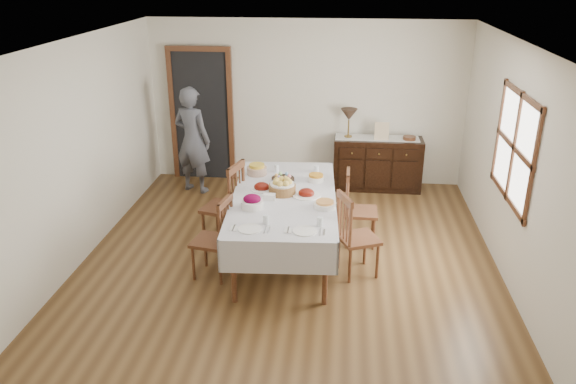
# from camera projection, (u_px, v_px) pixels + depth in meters

# --- Properties ---
(ground) EXTENTS (6.00, 6.00, 0.00)m
(ground) POSITION_uv_depth(u_px,v_px,m) (287.00, 269.00, 6.67)
(ground) COLOR brown
(room_shell) EXTENTS (5.02, 6.02, 2.65)m
(room_shell) POSITION_uv_depth(u_px,v_px,m) (278.00, 125.00, 6.45)
(room_shell) COLOR white
(room_shell) RESTS_ON ground
(dining_table) EXTENTS (1.35, 2.45, 0.82)m
(dining_table) POSITION_uv_depth(u_px,v_px,m) (284.00, 203.00, 6.67)
(dining_table) COLOR silver
(dining_table) RESTS_ON ground
(chair_left_near) EXTENTS (0.48, 0.48, 0.98)m
(chair_left_near) POSITION_uv_depth(u_px,v_px,m) (216.00, 237.00, 6.35)
(chair_left_near) COLOR #59321D
(chair_left_near) RESTS_ON ground
(chair_left_far) EXTENTS (0.56, 0.56, 1.10)m
(chair_left_far) POSITION_uv_depth(u_px,v_px,m) (226.00, 204.00, 7.07)
(chair_left_far) COLOR #59321D
(chair_left_far) RESTS_ON ground
(chair_right_near) EXTENTS (0.55, 0.55, 1.01)m
(chair_right_near) POSITION_uv_depth(u_px,v_px,m) (355.00, 234.00, 6.38)
(chair_right_near) COLOR #59321D
(chair_right_near) RESTS_ON ground
(chair_right_far) EXTENTS (0.41, 0.41, 0.98)m
(chair_right_far) POSITION_uv_depth(u_px,v_px,m) (357.00, 207.00, 7.12)
(chair_right_far) COLOR #59321D
(chair_right_far) RESTS_ON ground
(sideboard) EXTENTS (1.38, 0.50, 0.83)m
(sideboard) POSITION_uv_depth(u_px,v_px,m) (377.00, 164.00, 8.91)
(sideboard) COLOR black
(sideboard) RESTS_ON ground
(person) EXTENTS (0.64, 0.52, 1.78)m
(person) POSITION_uv_depth(u_px,v_px,m) (192.00, 137.00, 8.64)
(person) COLOR #52545F
(person) RESTS_ON ground
(bread_basket) EXTENTS (0.32, 0.32, 0.19)m
(bread_basket) POSITION_uv_depth(u_px,v_px,m) (282.00, 187.00, 6.67)
(bread_basket) COLOR brown
(bread_basket) RESTS_ON dining_table
(egg_basket) EXTENTS (0.29, 0.29, 0.11)m
(egg_basket) POSITION_uv_depth(u_px,v_px,m) (283.00, 179.00, 7.05)
(egg_basket) COLOR black
(egg_basket) RESTS_ON dining_table
(ham_platter_a) EXTENTS (0.27, 0.27, 0.11)m
(ham_platter_a) POSITION_uv_depth(u_px,v_px,m) (262.00, 187.00, 6.80)
(ham_platter_a) COLOR white
(ham_platter_a) RESTS_ON dining_table
(ham_platter_b) EXTENTS (0.33, 0.33, 0.11)m
(ham_platter_b) POSITION_uv_depth(u_px,v_px,m) (306.00, 194.00, 6.62)
(ham_platter_b) COLOR white
(ham_platter_b) RESTS_ON dining_table
(beet_bowl) EXTENTS (0.25, 0.25, 0.16)m
(beet_bowl) POSITION_uv_depth(u_px,v_px,m) (252.00, 202.00, 6.28)
(beet_bowl) COLOR white
(beet_bowl) RESTS_ON dining_table
(carrot_bowl) EXTENTS (0.21, 0.21, 0.09)m
(carrot_bowl) POSITION_uv_depth(u_px,v_px,m) (316.00, 178.00, 7.06)
(carrot_bowl) COLOR white
(carrot_bowl) RESTS_ON dining_table
(pineapple_bowl) EXTENTS (0.26, 0.26, 0.14)m
(pineapple_bowl) POSITION_uv_depth(u_px,v_px,m) (257.00, 170.00, 7.28)
(pineapple_bowl) COLOR tan
(pineapple_bowl) RESTS_ON dining_table
(casserole_dish) EXTENTS (0.26, 0.26, 0.08)m
(casserole_dish) POSITION_uv_depth(u_px,v_px,m) (325.00, 204.00, 6.31)
(casserole_dish) COLOR white
(casserole_dish) RESTS_ON dining_table
(butter_dish) EXTENTS (0.14, 0.10, 0.07)m
(butter_dish) POSITION_uv_depth(u_px,v_px,m) (269.00, 197.00, 6.51)
(butter_dish) COLOR white
(butter_dish) RESTS_ON dining_table
(setting_left) EXTENTS (0.43, 0.31, 0.10)m
(setting_left) POSITION_uv_depth(u_px,v_px,m) (255.00, 226.00, 5.83)
(setting_left) COLOR white
(setting_left) RESTS_ON dining_table
(setting_right) EXTENTS (0.43, 0.31, 0.10)m
(setting_right) POSITION_uv_depth(u_px,v_px,m) (309.00, 228.00, 5.79)
(setting_right) COLOR white
(setting_right) RESTS_ON dining_table
(glass_far_a) EXTENTS (0.06, 0.06, 0.10)m
(glass_far_a) POSITION_uv_depth(u_px,v_px,m) (277.00, 168.00, 7.36)
(glass_far_a) COLOR white
(glass_far_a) RESTS_ON dining_table
(glass_far_b) EXTENTS (0.07, 0.07, 0.10)m
(glass_far_b) POSITION_uv_depth(u_px,v_px,m) (316.00, 169.00, 7.34)
(glass_far_b) COLOR white
(glass_far_b) RESTS_ON dining_table
(runner) EXTENTS (1.30, 0.35, 0.01)m
(runner) POSITION_uv_depth(u_px,v_px,m) (377.00, 138.00, 8.78)
(runner) COLOR silver
(runner) RESTS_ON sideboard
(table_lamp) EXTENTS (0.26, 0.26, 0.46)m
(table_lamp) POSITION_uv_depth(u_px,v_px,m) (349.00, 115.00, 8.68)
(table_lamp) COLOR brown
(table_lamp) RESTS_ON sideboard
(picture_frame) EXTENTS (0.22, 0.08, 0.28)m
(picture_frame) POSITION_uv_depth(u_px,v_px,m) (382.00, 131.00, 8.64)
(picture_frame) COLOR beige
(picture_frame) RESTS_ON sideboard
(deco_bowl) EXTENTS (0.20, 0.20, 0.06)m
(deco_bowl) POSITION_uv_depth(u_px,v_px,m) (409.00, 138.00, 8.67)
(deco_bowl) COLOR #59321D
(deco_bowl) RESTS_ON sideboard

